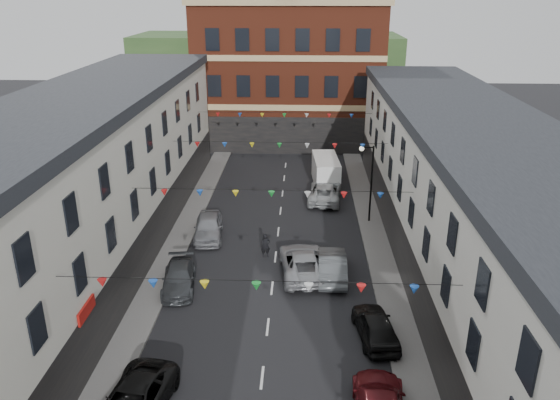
# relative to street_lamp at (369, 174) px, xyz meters

# --- Properties ---
(ground) EXTENTS (160.00, 160.00, 0.00)m
(ground) POSITION_rel_street_lamp_xyz_m (-6.55, -14.00, -3.90)
(ground) COLOR black
(ground) RESTS_ON ground
(pavement_left) EXTENTS (1.80, 64.00, 0.15)m
(pavement_left) POSITION_rel_street_lamp_xyz_m (-13.45, -12.00, -3.83)
(pavement_left) COLOR #605E5B
(pavement_left) RESTS_ON ground
(pavement_right) EXTENTS (1.80, 64.00, 0.15)m
(pavement_right) POSITION_rel_street_lamp_xyz_m (0.35, -12.00, -3.83)
(pavement_right) COLOR #605E5B
(pavement_right) RESTS_ON ground
(terrace_left) EXTENTS (8.40, 56.00, 10.70)m
(terrace_left) POSITION_rel_street_lamp_xyz_m (-18.33, -13.00, 1.44)
(terrace_left) COLOR beige
(terrace_left) RESTS_ON ground
(terrace_right) EXTENTS (8.40, 56.00, 9.70)m
(terrace_right) POSITION_rel_street_lamp_xyz_m (5.23, -13.00, 0.95)
(terrace_right) COLOR silver
(terrace_right) RESTS_ON ground
(civic_building) EXTENTS (20.60, 13.30, 18.50)m
(civic_building) POSITION_rel_street_lamp_xyz_m (-6.55, 23.95, 4.23)
(civic_building) COLOR maroon
(civic_building) RESTS_ON ground
(clock_tower) EXTENTS (5.60, 5.60, 30.00)m
(clock_tower) POSITION_rel_street_lamp_xyz_m (-14.05, 21.00, 11.03)
(clock_tower) COLOR maroon
(clock_tower) RESTS_ON ground
(distant_hill) EXTENTS (40.00, 14.00, 10.00)m
(distant_hill) POSITION_rel_street_lamp_xyz_m (-10.55, 48.00, 1.10)
(distant_hill) COLOR #294721
(distant_hill) RESTS_ON ground
(street_lamp) EXTENTS (1.10, 0.36, 6.00)m
(street_lamp) POSITION_rel_street_lamp_xyz_m (0.00, 0.00, 0.00)
(street_lamp) COLOR black
(street_lamp) RESTS_ON ground
(car_left_d) EXTENTS (2.43, 4.74, 1.32)m
(car_left_d) POSITION_rel_street_lamp_xyz_m (-12.05, -10.20, -3.25)
(car_left_d) COLOR #3C3F43
(car_left_d) RESTS_ON ground
(car_left_e) EXTENTS (2.44, 5.00, 1.64)m
(car_left_e) POSITION_rel_street_lamp_xyz_m (-11.46, -3.14, -3.08)
(car_left_e) COLOR gray
(car_left_e) RESTS_ON ground
(car_right_d) EXTENTS (2.31, 4.56, 1.49)m
(car_right_d) POSITION_rel_street_lamp_xyz_m (-1.05, -14.77, -3.16)
(car_right_d) COLOR black
(car_right_d) RESTS_ON ground
(car_right_e) EXTENTS (1.77, 4.89, 1.60)m
(car_right_e) POSITION_rel_street_lamp_xyz_m (-2.95, -8.48, -3.10)
(car_right_e) COLOR #55595D
(car_right_e) RESTS_ON ground
(car_right_f) EXTENTS (3.09, 5.77, 1.54)m
(car_right_f) POSITION_rel_street_lamp_xyz_m (-2.95, 4.40, -3.13)
(car_right_f) COLOR #B3B7B8
(car_right_f) RESTS_ON ground
(moving_car) EXTENTS (3.28, 5.97, 1.59)m
(moving_car) POSITION_rel_street_lamp_xyz_m (-4.75, -8.16, -3.11)
(moving_car) COLOR #ABADB2
(moving_car) RESTS_ON ground
(white_van) EXTENTS (2.47, 5.60, 2.42)m
(white_van) POSITION_rel_street_lamp_xyz_m (-2.75, 8.75, -2.69)
(white_van) COLOR white
(white_van) RESTS_ON ground
(pedestrian) EXTENTS (0.67, 0.52, 1.63)m
(pedestrian) POSITION_rel_street_lamp_xyz_m (-7.19, -5.99, -3.09)
(pedestrian) COLOR black
(pedestrian) RESTS_ON ground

